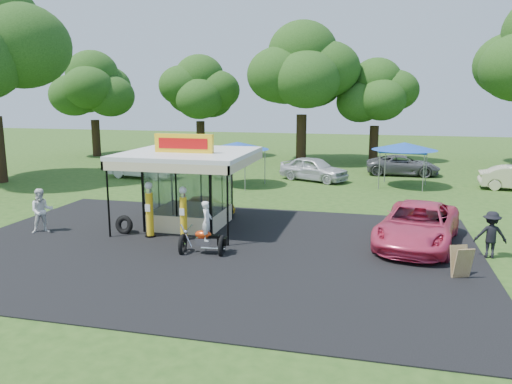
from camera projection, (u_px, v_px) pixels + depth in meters
ground at (192, 266)px, 17.25m from camera, size 120.00×120.00×0.00m
asphalt_apron at (211, 248)px, 19.15m from camera, size 20.00×14.00×0.04m
gas_station_kiosk at (189, 187)px, 22.13m from camera, size 5.40×5.40×4.18m
gas_pump_left at (150, 211)px, 20.47m from camera, size 0.44×0.44×2.34m
gas_pump_right at (184, 215)px, 20.06m from camera, size 0.42×0.42×2.23m
motorcycle at (205, 233)px, 18.32m from camera, size 1.82×1.01×2.11m
spare_tires at (124, 225)px, 21.18m from camera, size 0.94×0.59×0.80m
a_frame_sign at (461, 263)px, 15.98m from camera, size 0.64×0.72×1.05m
kiosk_car at (207, 205)px, 24.48m from camera, size 2.82×1.13×0.96m
pink_sedan at (418, 225)px, 19.46m from camera, size 3.85×6.33×1.64m
spectator_west at (42, 211)px, 21.20m from camera, size 1.19×1.16×1.92m
spectator_east_a at (491, 235)px, 17.98m from camera, size 1.12×0.64×1.72m
bg_car_a at (143, 166)px, 35.25m from camera, size 5.23×2.39×1.66m
bg_car_c at (314, 169)px, 34.13m from camera, size 5.18×3.72×1.64m
bg_car_d at (403, 165)px, 36.54m from camera, size 5.22×2.44×1.45m
tent_west at (237, 146)px, 31.98m from camera, size 4.06×4.06×2.84m
tent_east at (405, 147)px, 31.53m from camera, size 4.08×4.08×2.85m
oak_far_a at (93, 91)px, 46.76m from camera, size 8.14×8.14×9.65m
oak_far_b at (200, 93)px, 46.46m from camera, size 7.76×7.76×9.25m
oak_far_c at (302, 75)px, 42.29m from camera, size 9.89×9.89×11.66m
oak_far_d at (376, 98)px, 42.89m from camera, size 7.32×7.32×8.71m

